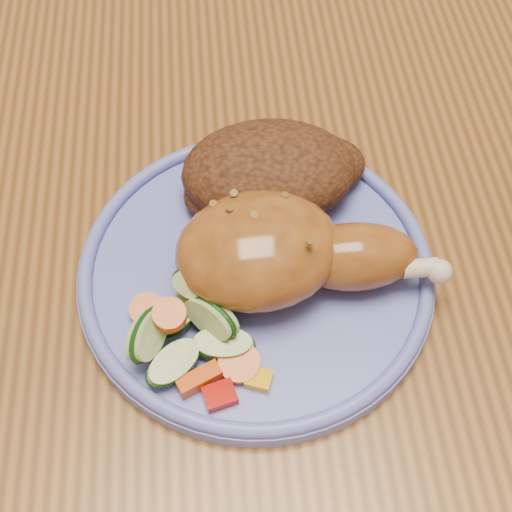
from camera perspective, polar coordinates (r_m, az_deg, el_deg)
The scene contains 7 objects.
ground at distance 1.24m, azimuth 0.44°, elevation -15.78°, with size 4.00×4.00×0.00m, color #56351D.
dining_table at distance 0.64m, azimuth 0.82°, elevation 3.44°, with size 0.90×1.40×0.75m.
plate at distance 0.50m, azimuth 0.00°, elevation -1.36°, with size 0.25×0.25×0.01m, color #5D66C5.
plate_rim at distance 0.49m, azimuth 0.00°, elevation -0.66°, with size 0.24×0.24×0.01m, color #5D66C5.
chicken_leg at distance 0.47m, azimuth 2.10°, elevation 0.34°, with size 0.18×0.10×0.06m.
rice_pilaf at distance 0.52m, azimuth 1.30°, elevation 6.70°, with size 0.14×0.09×0.05m.
vegetable_pile at distance 0.45m, azimuth -5.23°, elevation -5.95°, with size 0.10×0.10×0.05m.
Camera 1 is at (-0.04, -0.39, 1.17)m, focal length 50.00 mm.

